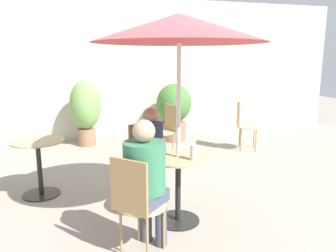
{
  "coord_description": "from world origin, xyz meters",
  "views": [
    {
      "loc": [
        -1.11,
        -3.1,
        1.74
      ],
      "look_at": [
        -0.12,
        0.44,
        0.98
      ],
      "focal_mm": 35.0,
      "sensor_mm": 36.0,
      "label": 1
    }
  ],
  "objects_px": {
    "bistro_chair_3": "(243,121)",
    "beer_glass_1": "(163,146)",
    "seated_person_0": "(151,146)",
    "seated_person_1": "(146,175)",
    "potted_plant_1": "(174,109)",
    "bistro_chair_0": "(145,154)",
    "beer_glass_0": "(194,152)",
    "cafe_table_near": "(178,178)",
    "bistro_chair_1": "(136,199)",
    "umbrella": "(179,29)",
    "bistro_chair_2": "(167,126)",
    "potted_plant_0": "(85,108)",
    "cafe_table_far": "(39,158)"
  },
  "relations": [
    {
      "from": "bistro_chair_3",
      "to": "beer_glass_1",
      "type": "height_order",
      "value": "bistro_chair_3"
    },
    {
      "from": "seated_person_0",
      "to": "beer_glass_1",
      "type": "height_order",
      "value": "seated_person_0"
    },
    {
      "from": "seated_person_1",
      "to": "potted_plant_1",
      "type": "height_order",
      "value": "seated_person_1"
    },
    {
      "from": "bistro_chair_0",
      "to": "beer_glass_0",
      "type": "distance_m",
      "value": 0.98
    },
    {
      "from": "cafe_table_near",
      "to": "potted_plant_1",
      "type": "bearing_deg",
      "value": 74.11
    },
    {
      "from": "cafe_table_near",
      "to": "beer_glass_0",
      "type": "height_order",
      "value": "beer_glass_0"
    },
    {
      "from": "bistro_chair_1",
      "to": "potted_plant_1",
      "type": "relative_size",
      "value": 0.77
    },
    {
      "from": "bistro_chair_3",
      "to": "umbrella",
      "type": "distance_m",
      "value": 3.46
    },
    {
      "from": "umbrella",
      "to": "potted_plant_1",
      "type": "bearing_deg",
      "value": 74.11
    },
    {
      "from": "bistro_chair_1",
      "to": "seated_person_0",
      "type": "height_order",
      "value": "seated_person_0"
    },
    {
      "from": "bistro_chair_2",
      "to": "beer_glass_1",
      "type": "relative_size",
      "value": 5.6
    },
    {
      "from": "beer_glass_0",
      "to": "beer_glass_1",
      "type": "bearing_deg",
      "value": 130.47
    },
    {
      "from": "bistro_chair_3",
      "to": "seated_person_1",
      "type": "xyz_separation_m",
      "value": [
        -2.48,
        -2.82,
        0.17
      ]
    },
    {
      "from": "beer_glass_1",
      "to": "potted_plant_0",
      "type": "height_order",
      "value": "potted_plant_0"
    },
    {
      "from": "bistro_chair_0",
      "to": "beer_glass_0",
      "type": "xyz_separation_m",
      "value": [
        0.32,
        -0.9,
        0.25
      ]
    },
    {
      "from": "cafe_table_far",
      "to": "umbrella",
      "type": "height_order",
      "value": "umbrella"
    },
    {
      "from": "cafe_table_near",
      "to": "bistro_chair_0",
      "type": "distance_m",
      "value": 0.78
    },
    {
      "from": "cafe_table_near",
      "to": "bistro_chair_3",
      "type": "distance_m",
      "value": 3.14
    },
    {
      "from": "bistro_chair_0",
      "to": "potted_plant_0",
      "type": "relative_size",
      "value": 0.71
    },
    {
      "from": "cafe_table_near",
      "to": "potted_plant_0",
      "type": "xyz_separation_m",
      "value": [
        -0.84,
        3.54,
        0.27
      ]
    },
    {
      "from": "bistro_chair_3",
      "to": "cafe_table_near",
      "type": "bearing_deg",
      "value": 162.5
    },
    {
      "from": "cafe_table_far",
      "to": "seated_person_1",
      "type": "distance_m",
      "value": 1.92
    },
    {
      "from": "seated_person_1",
      "to": "cafe_table_near",
      "type": "bearing_deg",
      "value": -90.0
    },
    {
      "from": "bistro_chair_2",
      "to": "umbrella",
      "type": "xyz_separation_m",
      "value": [
        -0.52,
        -2.36,
        1.47
      ]
    },
    {
      "from": "bistro_chair_2",
      "to": "beer_glass_0",
      "type": "height_order",
      "value": "bistro_chair_2"
    },
    {
      "from": "beer_glass_0",
      "to": "cafe_table_far",
      "type": "bearing_deg",
      "value": 141.6
    },
    {
      "from": "seated_person_1",
      "to": "beer_glass_1",
      "type": "distance_m",
      "value": 0.67
    },
    {
      "from": "seated_person_1",
      "to": "bistro_chair_2",
      "type": "bearing_deg",
      "value": -63.82
    },
    {
      "from": "seated_person_0",
      "to": "potted_plant_0",
      "type": "relative_size",
      "value": 0.89
    },
    {
      "from": "bistro_chair_1",
      "to": "beer_glass_1",
      "type": "bearing_deg",
      "value": -76.67
    },
    {
      "from": "bistro_chair_1",
      "to": "seated_person_1",
      "type": "relative_size",
      "value": 0.76
    },
    {
      "from": "seated_person_0",
      "to": "umbrella",
      "type": "height_order",
      "value": "umbrella"
    },
    {
      "from": "seated_person_1",
      "to": "beer_glass_0",
      "type": "bearing_deg",
      "value": -107.18
    },
    {
      "from": "bistro_chair_0",
      "to": "beer_glass_1",
      "type": "distance_m",
      "value": 0.66
    },
    {
      "from": "beer_glass_0",
      "to": "bistro_chair_1",
      "type": "bearing_deg",
      "value": -149.03
    },
    {
      "from": "bistro_chair_3",
      "to": "umbrella",
      "type": "relative_size",
      "value": 0.43
    },
    {
      "from": "bistro_chair_0",
      "to": "bistro_chair_1",
      "type": "relative_size",
      "value": 1.0
    },
    {
      "from": "beer_glass_1",
      "to": "potted_plant_0",
      "type": "xyz_separation_m",
      "value": [
        -0.72,
        3.4,
        -0.05
      ]
    },
    {
      "from": "beer_glass_1",
      "to": "potted_plant_0",
      "type": "relative_size",
      "value": 0.13
    },
    {
      "from": "cafe_table_far",
      "to": "bistro_chair_3",
      "type": "relative_size",
      "value": 0.78
    },
    {
      "from": "cafe_table_near",
      "to": "cafe_table_far",
      "type": "relative_size",
      "value": 1.0
    },
    {
      "from": "bistro_chair_3",
      "to": "potted_plant_0",
      "type": "xyz_separation_m",
      "value": [
        -2.89,
        1.16,
        0.2
      ]
    },
    {
      "from": "cafe_table_far",
      "to": "beer_glass_1",
      "type": "xyz_separation_m",
      "value": [
        1.38,
        -1.0,
        0.32
      ]
    },
    {
      "from": "cafe_table_far",
      "to": "bistro_chair_2",
      "type": "relative_size",
      "value": 0.78
    },
    {
      "from": "cafe_table_far",
      "to": "seated_person_1",
      "type": "relative_size",
      "value": 0.59
    },
    {
      "from": "cafe_table_near",
      "to": "beer_glass_1",
      "type": "relative_size",
      "value": 4.36
    },
    {
      "from": "cafe_table_near",
      "to": "umbrella",
      "type": "xyz_separation_m",
      "value": [
        0.0,
        0.0,
        1.54
      ]
    },
    {
      "from": "cafe_table_far",
      "to": "seated_person_1",
      "type": "bearing_deg",
      "value": -56.12
    },
    {
      "from": "bistro_chair_1",
      "to": "seated_person_1",
      "type": "height_order",
      "value": "seated_person_1"
    },
    {
      "from": "bistro_chair_3",
      "to": "potted_plant_1",
      "type": "distance_m",
      "value": 1.52
    }
  ]
}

